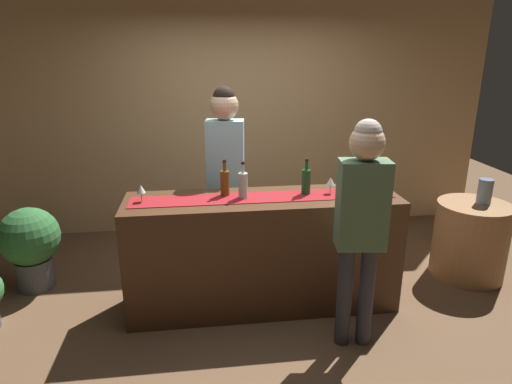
% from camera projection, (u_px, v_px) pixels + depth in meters
% --- Properties ---
extents(ground_plane, '(10.00, 10.00, 0.00)m').
position_uv_depth(ground_plane, '(263.00, 303.00, 3.89)').
color(ground_plane, brown).
extents(back_wall, '(6.00, 0.12, 2.90)m').
position_uv_depth(back_wall, '(240.00, 109.00, 5.24)').
color(back_wall, tan).
rests_on(back_wall, ground).
extents(bar_counter, '(2.25, 0.60, 0.98)m').
position_uv_depth(bar_counter, '(263.00, 252.00, 3.74)').
color(bar_counter, '#472B19').
rests_on(bar_counter, ground).
extents(counter_runner_cloth, '(2.13, 0.28, 0.01)m').
position_uv_depth(counter_runner_cloth, '(263.00, 197.00, 3.59)').
color(counter_runner_cloth, maroon).
rests_on(counter_runner_cloth, bar_counter).
extents(wine_bottle_amber, '(0.07, 0.07, 0.30)m').
position_uv_depth(wine_bottle_amber, '(225.00, 183.00, 3.60)').
color(wine_bottle_amber, brown).
rests_on(wine_bottle_amber, bar_counter).
extents(wine_bottle_clear, '(0.07, 0.07, 0.30)m').
position_uv_depth(wine_bottle_clear, '(243.00, 185.00, 3.54)').
color(wine_bottle_clear, '#B2C6C1').
rests_on(wine_bottle_clear, bar_counter).
extents(wine_bottle_green, '(0.07, 0.07, 0.30)m').
position_uv_depth(wine_bottle_green, '(306.00, 181.00, 3.64)').
color(wine_bottle_green, '#194723').
rests_on(wine_bottle_green, bar_counter).
extents(wine_glass_near_customer, '(0.07, 0.07, 0.14)m').
position_uv_depth(wine_glass_near_customer, '(141.00, 189.00, 3.45)').
color(wine_glass_near_customer, silver).
rests_on(wine_glass_near_customer, bar_counter).
extents(wine_glass_mid_counter, '(0.07, 0.07, 0.14)m').
position_uv_depth(wine_glass_mid_counter, '(331.00, 182.00, 3.65)').
color(wine_glass_mid_counter, silver).
rests_on(wine_glass_mid_counter, bar_counter).
extents(wine_glass_far_end, '(0.07, 0.07, 0.14)m').
position_uv_depth(wine_glass_far_end, '(353.00, 182.00, 3.64)').
color(wine_glass_far_end, silver).
rests_on(wine_glass_far_end, bar_counter).
extents(bartender, '(0.37, 0.26, 1.82)m').
position_uv_depth(bartender, '(225.00, 161.00, 4.05)').
color(bartender, '#26262B').
rests_on(bartender, ground).
extents(customer_sipping, '(0.36, 0.24, 1.70)m').
position_uv_depth(customer_sipping, '(362.00, 213.00, 3.05)').
color(customer_sipping, '#33333D').
rests_on(customer_sipping, ground).
extents(round_side_table, '(0.68, 0.68, 0.74)m').
position_uv_depth(round_side_table, '(470.00, 240.00, 4.27)').
color(round_side_table, '#996B42').
rests_on(round_side_table, ground).
extents(vase_on_side_table, '(0.13, 0.13, 0.24)m').
position_uv_depth(vase_on_side_table, '(485.00, 192.00, 4.13)').
color(vase_on_side_table, slate).
rests_on(vase_on_side_table, round_side_table).
extents(potted_plant_tall, '(0.53, 0.53, 0.78)m').
position_uv_depth(potted_plant_tall, '(30.00, 243.00, 4.02)').
color(potted_plant_tall, '#4C4C51').
rests_on(potted_plant_tall, ground).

